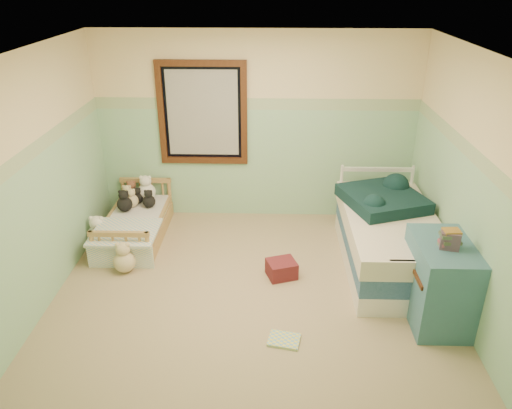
{
  "coord_description": "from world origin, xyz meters",
  "views": [
    {
      "loc": [
        0.18,
        -4.5,
        3.15
      ],
      "look_at": [
        0.04,
        0.35,
        0.83
      ],
      "focal_mm": 34.72,
      "sensor_mm": 36.0,
      "label": 1
    }
  ],
  "objects_px": {
    "plush_floor_cream": "(99,235)",
    "twin_bed_frame": "(386,258)",
    "floor_book": "(284,340)",
    "toddler_bed_frame": "(136,231)",
    "plush_floor_tan": "(125,262)",
    "dresser": "(439,282)",
    "red_pillow": "(282,269)"
  },
  "relations": [
    {
      "from": "plush_floor_cream",
      "to": "plush_floor_tan",
      "type": "relative_size",
      "value": 1.08
    },
    {
      "from": "plush_floor_cream",
      "to": "red_pillow",
      "type": "distance_m",
      "value": 2.37
    },
    {
      "from": "plush_floor_cream",
      "to": "red_pillow",
      "type": "relative_size",
      "value": 0.88
    },
    {
      "from": "plush_floor_tan",
      "to": "red_pillow",
      "type": "bearing_deg",
      "value": -1.59
    },
    {
      "from": "twin_bed_frame",
      "to": "toddler_bed_frame",
      "type": "bearing_deg",
      "value": 169.12
    },
    {
      "from": "toddler_bed_frame",
      "to": "twin_bed_frame",
      "type": "xyz_separation_m",
      "value": [
        3.08,
        -0.59,
        0.02
      ]
    },
    {
      "from": "twin_bed_frame",
      "to": "red_pillow",
      "type": "height_order",
      "value": "twin_bed_frame"
    },
    {
      "from": "plush_floor_cream",
      "to": "twin_bed_frame",
      "type": "relative_size",
      "value": 0.14
    },
    {
      "from": "twin_bed_frame",
      "to": "floor_book",
      "type": "bearing_deg",
      "value": -132.33
    },
    {
      "from": "toddler_bed_frame",
      "to": "twin_bed_frame",
      "type": "relative_size",
      "value": 0.74
    },
    {
      "from": "toddler_bed_frame",
      "to": "twin_bed_frame",
      "type": "bearing_deg",
      "value": -10.88
    },
    {
      "from": "plush_floor_tan",
      "to": "floor_book",
      "type": "height_order",
      "value": "plush_floor_tan"
    },
    {
      "from": "plush_floor_tan",
      "to": "twin_bed_frame",
      "type": "height_order",
      "value": "plush_floor_tan"
    },
    {
      "from": "plush_floor_tan",
      "to": "floor_book",
      "type": "bearing_deg",
      "value": -32.22
    },
    {
      "from": "dresser",
      "to": "floor_book",
      "type": "distance_m",
      "value": 1.6
    },
    {
      "from": "toddler_bed_frame",
      "to": "dresser",
      "type": "xyz_separation_m",
      "value": [
        3.36,
        -1.52,
        0.33
      ]
    },
    {
      "from": "plush_floor_cream",
      "to": "twin_bed_frame",
      "type": "distance_m",
      "value": 3.52
    },
    {
      "from": "dresser",
      "to": "toddler_bed_frame",
      "type": "bearing_deg",
      "value": 155.6
    },
    {
      "from": "plush_floor_tan",
      "to": "dresser",
      "type": "height_order",
      "value": "dresser"
    },
    {
      "from": "toddler_bed_frame",
      "to": "dresser",
      "type": "distance_m",
      "value": 3.7
    },
    {
      "from": "toddler_bed_frame",
      "to": "plush_floor_tan",
      "type": "distance_m",
      "value": 0.79
    },
    {
      "from": "dresser",
      "to": "red_pillow",
      "type": "xyz_separation_m",
      "value": [
        -1.5,
        0.68,
        -0.32
      ]
    },
    {
      "from": "toddler_bed_frame",
      "to": "plush_floor_tan",
      "type": "relative_size",
      "value": 5.58
    },
    {
      "from": "dresser",
      "to": "plush_floor_tan",
      "type": "bearing_deg",
      "value": 167.44
    },
    {
      "from": "plush_floor_tan",
      "to": "floor_book",
      "type": "distance_m",
      "value": 2.13
    },
    {
      "from": "dresser",
      "to": "floor_book",
      "type": "xyz_separation_m",
      "value": [
        -1.49,
        -0.4,
        -0.41
      ]
    },
    {
      "from": "plush_floor_cream",
      "to": "floor_book",
      "type": "relative_size",
      "value": 0.94
    },
    {
      "from": "plush_floor_cream",
      "to": "plush_floor_tan",
      "type": "distance_m",
      "value": 0.76
    },
    {
      "from": "plush_floor_cream",
      "to": "twin_bed_frame",
      "type": "xyz_separation_m",
      "value": [
        3.5,
        -0.39,
        -0.03
      ]
    },
    {
      "from": "plush_floor_cream",
      "to": "twin_bed_frame",
      "type": "height_order",
      "value": "plush_floor_cream"
    },
    {
      "from": "floor_book",
      "to": "dresser",
      "type": "bearing_deg",
      "value": 26.69
    },
    {
      "from": "plush_floor_tan",
      "to": "dresser",
      "type": "relative_size",
      "value": 0.3
    }
  ]
}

